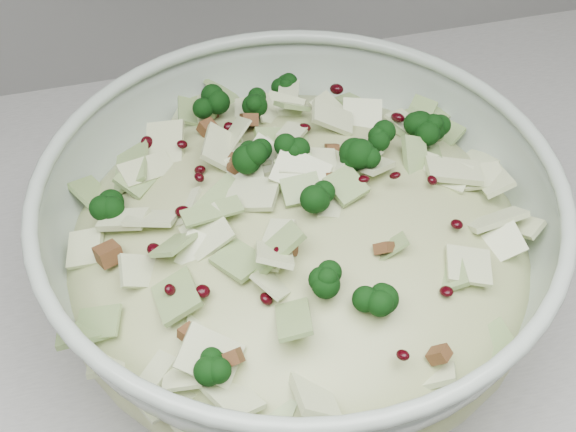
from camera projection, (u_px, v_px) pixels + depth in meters
name	position (u px, v px, depth m)	size (l,w,h in m)	color
mixing_bowl	(298.00, 251.00, 0.61)	(0.50, 0.50, 0.15)	#AABBAB
salad	(298.00, 230.00, 0.60)	(0.42, 0.42, 0.15)	#BDC084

